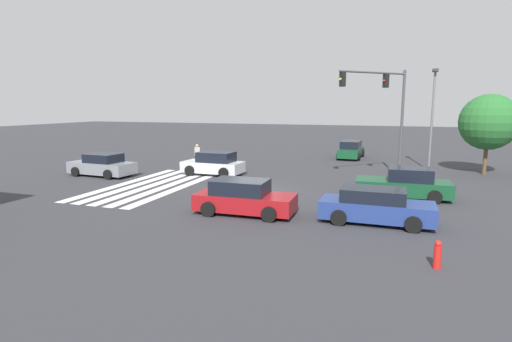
{
  "coord_description": "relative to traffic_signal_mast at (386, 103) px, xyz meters",
  "views": [
    {
      "loc": [
        20.31,
        6.92,
        4.76
      ],
      "look_at": [
        0.0,
        0.0,
        1.21
      ],
      "focal_mm": 28.0,
      "sensor_mm": 36.0,
      "label": 1
    }
  ],
  "objects": [
    {
      "name": "ground_plane",
      "position": [
        6.45,
        -6.45,
        -4.91
      ],
      "size": [
        154.7,
        154.7,
        0.0
      ],
      "primitive_type": "plane",
      "color": "#333338"
    },
    {
      "name": "crosswalk_markings",
      "position": [
        6.45,
        -13.0,
        -4.91
      ],
      "size": [
        10.69,
        4.4,
        0.01
      ],
      "rotation": [
        0.0,
        0.0,
        1.57
      ],
      "color": "silver",
      "rests_on": "ground_plane"
    },
    {
      "name": "traffic_signal_mast",
      "position": [
        0.0,
        0.0,
        0.0
      ],
      "size": [
        3.8,
        3.8,
        6.97
      ],
      "rotation": [
        0.0,
        0.0,
        -0.79
      ],
      "color": "#47474C",
      "rests_on": "ground_plane"
    },
    {
      "name": "car_0",
      "position": [
        10.67,
        -5.58,
        -4.19
      ],
      "size": [
        2.15,
        4.42,
        1.52
      ],
      "rotation": [
        0.0,
        0.0,
        1.59
      ],
      "color": "maroon",
      "rests_on": "ground_plane"
    },
    {
      "name": "car_1",
      "position": [
        5.11,
        1.22,
        -4.19
      ],
      "size": [
        2.26,
        4.75,
        1.58
      ],
      "rotation": [
        0.0,
        0.0,
        -1.54
      ],
      "color": "#144728",
      "rests_on": "ground_plane"
    },
    {
      "name": "car_2",
      "position": [
        4.77,
        -18.07,
        -4.21
      ],
      "size": [
        2.38,
        4.68,
        1.52
      ],
      "rotation": [
        0.0,
        0.0,
        -1.65
      ],
      "color": "gray",
      "rests_on": "ground_plane"
    },
    {
      "name": "car_3",
      "position": [
        1.98,
        -11.04,
        -4.15
      ],
      "size": [
        2.23,
        4.19,
        1.6
      ],
      "rotation": [
        0.0,
        0.0,
        -1.61
      ],
      "color": "silver",
      "rests_on": "ground_plane"
    },
    {
      "name": "car_4",
      "position": [
        -10.07,
        -2.98,
        -4.15
      ],
      "size": [
        4.71,
        2.19,
        1.58
      ],
      "rotation": [
        0.0,
        0.0,
        3.1
      ],
      "color": "#144728",
      "rests_on": "ground_plane"
    },
    {
      "name": "car_5",
      "position": [
        10.27,
        -0.01,
        -4.22
      ],
      "size": [
        1.98,
        4.5,
        1.43
      ],
      "rotation": [
        0.0,
        0.0,
        1.56
      ],
      "color": "navy",
      "rests_on": "ground_plane"
    },
    {
      "name": "pedestrian",
      "position": [
        -1.08,
        -13.88,
        -3.93
      ],
      "size": [
        0.41,
        0.41,
        1.75
      ],
      "rotation": [
        0.0,
        0.0,
        0.78
      ],
      "color": "#232842",
      "rests_on": "ground_plane"
    },
    {
      "name": "street_light_pole_a",
      "position": [
        -5.08,
        3.18,
        -0.48
      ],
      "size": [
        0.8,
        0.36,
        7.32
      ],
      "color": "slate",
      "rests_on": "ground_plane"
    },
    {
      "name": "tree_corner_a",
      "position": [
        -4.3,
        6.68,
        -1.3
      ],
      "size": [
        3.81,
        3.81,
        5.52
      ],
      "color": "brown",
      "rests_on": "ground_plane"
    },
    {
      "name": "fire_hydrant",
      "position": [
        14.5,
        1.92,
        -4.49
      ],
      "size": [
        0.22,
        0.22,
        0.86
      ],
      "color": "red",
      "rests_on": "ground_plane"
    }
  ]
}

